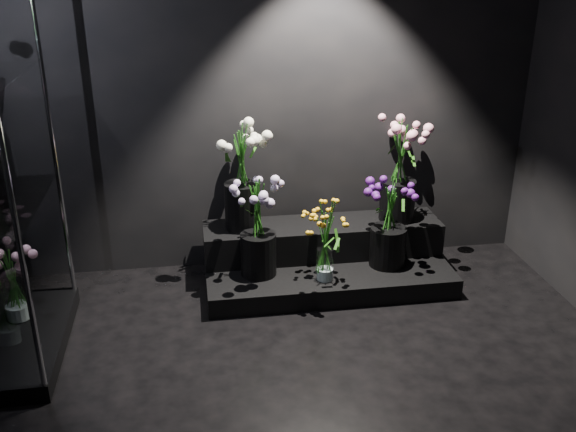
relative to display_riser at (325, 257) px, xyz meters
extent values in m
plane|color=black|center=(-0.41, 0.35, 1.24)|extent=(4.00, 0.00, 4.00)
cube|color=black|center=(0.00, -0.09, -0.09)|extent=(1.74, 0.77, 0.14)
cube|color=black|center=(0.00, 0.11, 0.11)|extent=(1.74, 0.39, 0.24)
cube|color=black|center=(-2.07, -0.63, -0.11)|extent=(0.65, 1.09, 0.11)
cylinder|color=white|center=(-0.06, -0.30, 0.10)|extent=(0.12, 0.12, 0.23)
cylinder|color=black|center=(-0.50, -0.15, 0.14)|extent=(0.25, 0.25, 0.30)
cylinder|color=black|center=(0.42, -0.15, 0.13)|extent=(0.26, 0.26, 0.29)
cylinder|color=black|center=(-0.58, 0.11, 0.39)|extent=(0.25, 0.25, 0.34)
cylinder|color=black|center=(0.56, 0.10, 0.38)|extent=(0.26, 0.26, 0.30)
cylinder|color=white|center=(-2.04, -0.44, 0.08)|extent=(0.16, 0.16, 0.26)
camera|label=1|loc=(-0.91, -4.10, 2.09)|focal=40.00mm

